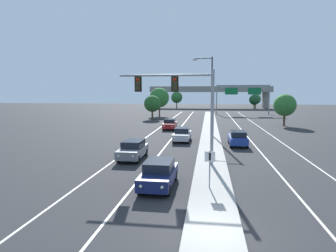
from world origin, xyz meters
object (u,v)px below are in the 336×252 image
object	(u,v)px
overhead_signal_mast	(182,97)
car_receding_blue	(238,138)
car_oncoming_navy	(159,173)
tree_far_right_b	(256,99)
tree_far_right_c	(285,105)
tree_far_left_b	(159,98)
median_sign_post	(210,164)
street_lamp_median	(210,91)
tree_far_left_c	(177,97)
tree_far_left_a	(152,104)
car_oncoming_silver	(182,134)
car_oncoming_red	(170,124)
highway_sign_gantry	(243,90)
tree_far_right_a	(254,100)
car_oncoming_grey	(133,149)

from	to	relation	value
overhead_signal_mast	car_receding_blue	world-z (taller)	overhead_signal_mast
car_oncoming_navy	tree_far_right_b	world-z (taller)	tree_far_right_b
tree_far_right_c	tree_far_left_b	bearing A→B (deg)	144.30
median_sign_post	car_oncoming_navy	bearing A→B (deg)	175.31
street_lamp_median	tree_far_left_c	world-z (taller)	street_lamp_median
tree_far_left_a	tree_far_right_c	size ratio (longest dim) A/B	0.93
car_oncoming_navy	car_receding_blue	world-z (taller)	same
tree_far_left_b	tree_far_right_c	size ratio (longest dim) A/B	1.25
car_oncoming_silver	car_oncoming_red	bearing A→B (deg)	104.99
tree_far_left_c	tree_far_right_c	size ratio (longest dim) A/B	1.08
car_receding_blue	highway_sign_gantry	distance (m)	45.87
street_lamp_median	tree_far_right_a	size ratio (longest dim) A/B	2.07
street_lamp_median	tree_far_right_a	xyz separation A→B (m)	(14.60, 61.42, -2.65)
median_sign_post	car_oncoming_navy	world-z (taller)	median_sign_post
car_oncoming_silver	tree_far_left_c	distance (m)	70.57
car_receding_blue	tree_far_right_a	world-z (taller)	tree_far_right_a
overhead_signal_mast	highway_sign_gantry	distance (m)	55.57
street_lamp_median	tree_far_left_a	size ratio (longest dim) A/B	2.00
median_sign_post	street_lamp_median	size ratio (longest dim) A/B	0.22
tree_far_left_a	car_receding_blue	bearing A→B (deg)	-62.87
tree_far_left_b	car_oncoming_red	bearing A→B (deg)	-76.89
street_lamp_median	tree_far_right_b	distance (m)	67.02
median_sign_post	car_oncoming_red	bearing A→B (deg)	102.21
car_oncoming_grey	tree_far_right_a	xyz separation A→B (m)	(21.06, 75.97, 2.32)
car_oncoming_red	tree_far_left_a	xyz separation A→B (m)	(-5.83, 16.18, 2.43)
highway_sign_gantry	street_lamp_median	bearing A→B (deg)	-102.25
car_oncoming_grey	street_lamp_median	bearing A→B (deg)	66.06
tree_far_left_c	median_sign_post	bearing A→B (deg)	-82.55
tree_far_right_b	tree_far_left_c	distance (m)	27.03
street_lamp_median	car_oncoming_navy	xyz separation A→B (m)	(-3.03, -21.61, -4.97)
overhead_signal_mast	street_lamp_median	bearing A→B (deg)	82.57
street_lamp_median	car_oncoming_navy	distance (m)	22.38
car_oncoming_silver	tree_far_left_b	distance (m)	36.56
tree_far_right_a	street_lamp_median	bearing A→B (deg)	-103.37
median_sign_post	tree_far_left_b	world-z (taller)	tree_far_left_b
tree_far_left_b	car_oncoming_grey	bearing A→B (deg)	-83.33
tree_far_right_a	tree_far_right_c	xyz separation A→B (m)	(-2.10, -48.35, 0.34)
car_oncoming_red	tree_far_left_c	size ratio (longest dim) A/B	0.78
car_oncoming_red	highway_sign_gantry	bearing A→B (deg)	66.22
tree_far_right_c	car_oncoming_grey	bearing A→B (deg)	-124.48
car_oncoming_red	tree_far_right_c	bearing A→B (deg)	21.31
street_lamp_median	car_oncoming_red	xyz separation A→B (m)	(-6.00, 5.85, -4.97)
car_oncoming_grey	tree_far_left_a	distance (m)	37.05
car_oncoming_navy	tree_far_left_c	distance (m)	87.21
car_oncoming_grey	tree_far_left_b	xyz separation A→B (m)	(-5.27, 45.04, 3.53)
street_lamp_median	car_receding_blue	size ratio (longest dim) A/B	2.24
highway_sign_gantry	car_oncoming_silver	bearing A→B (deg)	-104.84
tree_far_right_b	car_oncoming_grey	bearing A→B (deg)	-105.51
tree_far_left_a	median_sign_post	bearing A→B (deg)	-74.92
car_receding_blue	highway_sign_gantry	size ratio (longest dim) A/B	0.34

